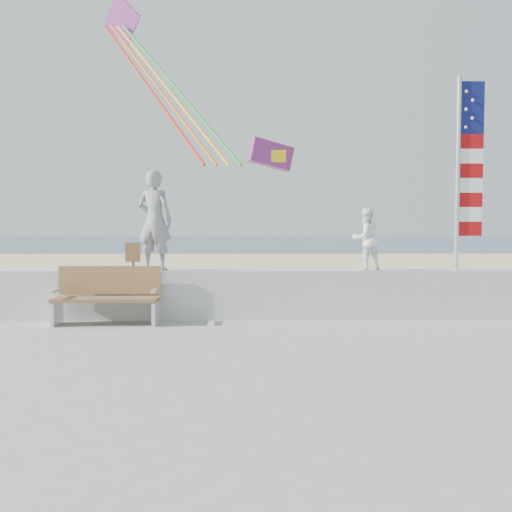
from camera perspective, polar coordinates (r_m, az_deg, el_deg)
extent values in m
plane|color=#2D445B|center=(8.09, -1.23, -10.27)|extent=(220.00, 220.00, 0.00)
cube|color=#CAB987|center=(16.97, -1.07, -3.15)|extent=(90.00, 40.00, 0.08)
cube|color=#989893|center=(4.24, -1.54, -21.03)|extent=(50.00, 12.40, 0.10)
cube|color=beige|center=(9.95, -1.17, -4.09)|extent=(30.00, 0.35, 0.90)
imported|color=gray|center=(10.02, -10.61, 3.69)|extent=(0.76, 0.62, 1.81)
imported|color=white|center=(10.11, 11.47, 1.75)|extent=(0.66, 0.58, 1.13)
cube|color=brown|center=(9.71, -15.49, -4.42)|extent=(1.80, 0.50, 0.06)
cube|color=#9C7344|center=(9.94, -15.12, -2.46)|extent=(1.80, 0.05, 0.50)
cube|color=silver|center=(9.99, -20.22, -5.68)|extent=(0.06, 0.50, 0.40)
cube|color=silver|center=(9.90, -20.35, -3.44)|extent=(0.06, 0.45, 0.05)
cube|color=silver|center=(9.57, -10.51, -5.93)|extent=(0.06, 0.50, 0.40)
cube|color=silver|center=(9.47, -10.59, -3.58)|extent=(0.06, 0.45, 0.05)
cylinder|color=silver|center=(10.64, 20.48, 8.06)|extent=(0.08, 0.08, 3.50)
cube|color=#0F1451|center=(10.90, 21.81, 14.28)|extent=(0.44, 0.02, 0.95)
cube|color=#9E0A0C|center=(10.68, 21.58, 2.68)|extent=(0.44, 0.02, 0.26)
cube|color=white|center=(10.69, 21.61, 4.10)|extent=(0.44, 0.02, 0.26)
cube|color=#9E0A0C|center=(10.70, 21.63, 5.52)|extent=(0.44, 0.02, 0.26)
cube|color=white|center=(10.71, 21.66, 6.93)|extent=(0.44, 0.02, 0.26)
cube|color=#9E0A0C|center=(10.73, 21.69, 8.33)|extent=(0.44, 0.02, 0.26)
cube|color=white|center=(10.76, 21.72, 9.73)|extent=(0.44, 0.02, 0.26)
cube|color=#9E0A0C|center=(10.80, 21.74, 11.13)|extent=(0.44, 0.02, 0.26)
sphere|color=white|center=(10.78, 21.20, 12.53)|extent=(0.06, 0.06, 0.06)
sphere|color=white|center=(10.85, 21.82, 13.32)|extent=(0.06, 0.06, 0.06)
sphere|color=white|center=(10.84, 21.23, 14.20)|extent=(0.06, 0.06, 0.06)
sphere|color=white|center=(10.92, 21.85, 14.97)|extent=(0.06, 0.06, 0.06)
sphere|color=white|center=(10.91, 21.26, 15.85)|extent=(0.06, 0.06, 0.06)
cube|color=red|center=(12.73, 1.57, 10.63)|extent=(1.11, 0.60, 0.74)
cube|color=yellow|center=(12.73, 2.25, 10.40)|extent=(0.38, 0.28, 0.27)
cube|color=#FC1C2E|center=(17.13, -13.93, 22.93)|extent=(1.22, 0.85, 1.39)
cylinder|color=red|center=(14.61, -11.17, 16.96)|extent=(3.11, 3.38, 4.31)
cylinder|color=orange|center=(14.57, -10.26, 17.01)|extent=(3.21, 3.38, 4.31)
cylinder|color=yellow|center=(14.54, -9.35, 17.05)|extent=(3.31, 3.38, 4.31)
cylinder|color=green|center=(14.51, -8.43, 17.09)|extent=(3.42, 3.38, 4.31)
cylinder|color=brown|center=(11.99, -12.79, -2.71)|extent=(0.07, 0.07, 1.20)
cube|color=brown|center=(11.92, -12.84, 0.39)|extent=(0.32, 0.03, 0.42)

